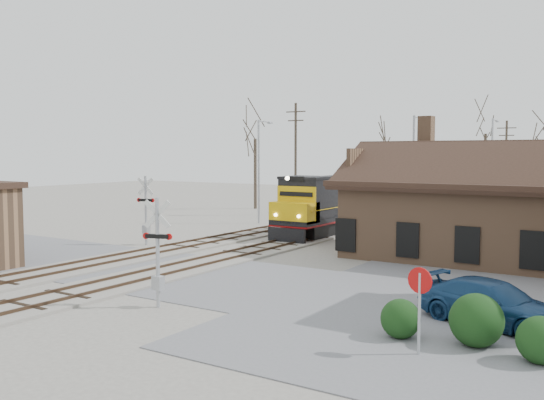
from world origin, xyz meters
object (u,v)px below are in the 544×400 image
(locomotive_trailing, at_px, (431,187))
(parked_car, at_px, (493,303))
(depot, at_px, (488,215))
(locomotive_lead, at_px, (348,200))

(locomotive_trailing, bearing_deg, parked_car, -69.17)
(depot, bearing_deg, locomotive_trailing, 113.83)
(locomotive_trailing, bearing_deg, locomotive_lead, -90.00)
(depot, height_order, parked_car, depot)
(locomotive_trailing, xyz_separation_m, parked_car, (15.23, -40.04, -1.48))
(locomotive_trailing, bearing_deg, depot, -66.17)
(depot, bearing_deg, parked_car, -75.89)
(locomotive_lead, distance_m, parked_car, 25.71)
(locomotive_trailing, distance_m, parked_car, 42.87)
(locomotive_lead, relative_size, parked_car, 3.71)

